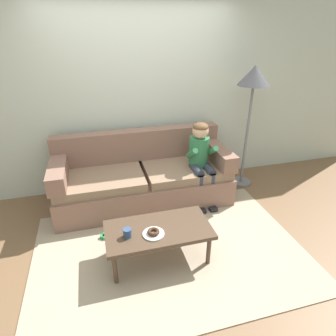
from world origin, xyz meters
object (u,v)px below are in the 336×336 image
(donut, at_px, (153,232))
(floor_lamp, at_px, (253,84))
(couch, at_px, (143,178))
(coffee_table, at_px, (158,231))
(person_child, at_px, (201,156))
(mug, at_px, (127,233))
(toy_controller, at_px, (110,236))

(donut, relative_size, floor_lamp, 0.07)
(couch, distance_m, donut, 1.25)
(coffee_table, xyz_separation_m, floor_lamp, (1.61, 1.23, 1.15))
(person_child, height_order, mug, person_child)
(couch, relative_size, person_child, 2.08)
(toy_controller, bearing_deg, couch, 26.46)
(couch, bearing_deg, coffee_table, -93.18)
(donut, bearing_deg, toy_controller, 126.63)
(person_child, relative_size, floor_lamp, 0.63)
(couch, relative_size, donut, 19.12)
(person_child, distance_m, toy_controller, 1.51)
(couch, height_order, person_child, person_child)
(donut, distance_m, mug, 0.25)
(coffee_table, relative_size, toy_controller, 4.65)
(couch, distance_m, person_child, 0.84)
(coffee_table, bearing_deg, couch, 86.82)
(coffee_table, bearing_deg, floor_lamp, 37.38)
(person_child, height_order, floor_lamp, floor_lamp)
(coffee_table, bearing_deg, mug, -171.69)
(person_child, bearing_deg, couch, 164.53)
(couch, relative_size, coffee_table, 2.18)
(mug, bearing_deg, floor_lamp, 33.58)
(donut, height_order, toy_controller, donut)
(person_child, xyz_separation_m, toy_controller, (-1.27, -0.49, -0.65))
(coffee_table, xyz_separation_m, person_child, (0.81, 0.96, 0.32))
(coffee_table, bearing_deg, donut, -130.08)
(mug, bearing_deg, toy_controller, 107.22)
(couch, height_order, mug, couch)
(couch, relative_size, floor_lamp, 1.32)
(coffee_table, bearing_deg, toy_controller, 135.34)
(person_child, bearing_deg, mug, -138.08)
(couch, distance_m, mug, 1.27)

